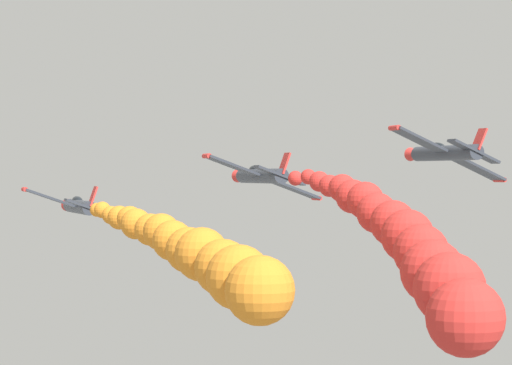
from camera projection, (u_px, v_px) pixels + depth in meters
The scene contains 5 objects.
airplane_left_inner at pixel (79, 206), 93.04m from camera, with size 9.14×10.35×3.53m.
smoke_trail_left_inner at pixel (203, 258), 63.91m from camera, with size 4.60×33.39×5.49m.
airplane_right_inner at pixel (261, 176), 86.98m from camera, with size 9.11×10.35×3.60m.
smoke_trail_right_inner at pixel (416, 256), 58.69m from camera, with size 5.19×31.03×8.55m.
airplane_left_outer at pixel (445, 153), 83.83m from camera, with size 8.91×10.35×4.16m.
Camera 1 is at (-28.21, -83.16, 64.55)m, focal length 81.68 mm.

